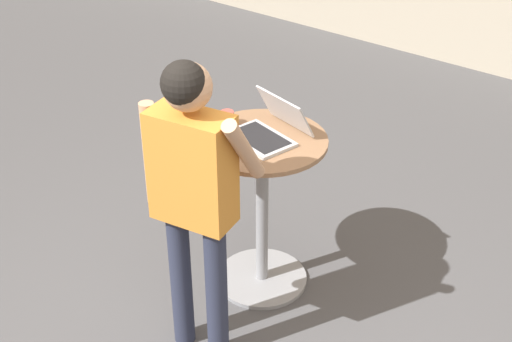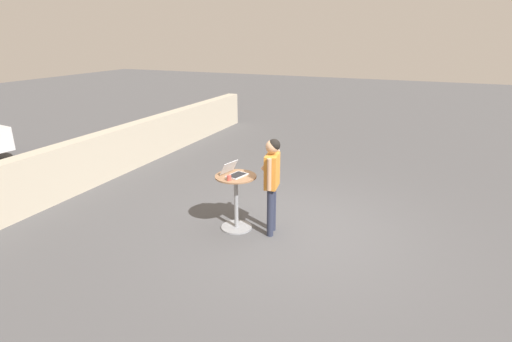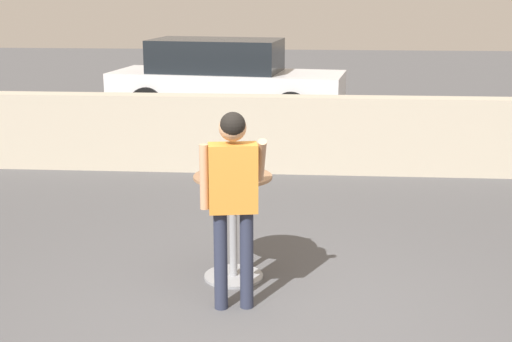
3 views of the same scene
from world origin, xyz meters
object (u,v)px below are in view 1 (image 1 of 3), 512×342
cafe_table (262,199)px  coffee_mug (227,119)px  standing_person (193,182)px  laptop (269,129)px

cafe_table → coffee_mug: size_ratio=9.25×
coffee_mug → standing_person: (0.31, -0.62, 0.03)m
cafe_table → standing_person: size_ratio=0.59×
cafe_table → coffee_mug: coffee_mug is taller
laptop → coffee_mug: laptop is taller
cafe_table → laptop: 0.43m
laptop → coffee_mug: (-0.25, -0.04, -0.01)m
standing_person → cafe_table: bearing=96.4°
cafe_table → standing_person: (0.07, -0.62, 0.45)m
laptop → cafe_table: bearing=-112.1°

